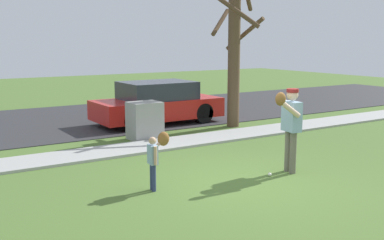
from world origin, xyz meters
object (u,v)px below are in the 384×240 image
baseball (270,174)px  parked_hatchback_red (157,103)px  utility_cabinet (145,121)px  street_tree_near (234,50)px  person_adult (290,121)px  person_child (156,153)px

baseball → parked_hatchback_red: 6.48m
utility_cabinet → street_tree_near: (3.16, 0.23, 1.83)m
person_adult → street_tree_near: bearing=-106.4°
baseball → parked_hatchback_red: parked_hatchback_red is taller
street_tree_near → parked_hatchback_red: street_tree_near is taller
baseball → utility_cabinet: 4.52m
utility_cabinet → street_tree_near: bearing=4.1°
person_adult → parked_hatchback_red: (0.45, 6.38, -0.40)m
person_child → utility_cabinet: (1.80, 4.00, -0.16)m
baseball → street_tree_near: street_tree_near is taller
parked_hatchback_red → utility_cabinet: bearing=53.4°
person_child → utility_cabinet: 4.39m
person_adult → parked_hatchback_red: 6.41m
person_child → parked_hatchback_red: parked_hatchback_red is taller
street_tree_near → person_child: bearing=-139.6°
baseball → parked_hatchback_red: size_ratio=0.02×
utility_cabinet → street_tree_near: 3.66m
person_adult → parked_hatchback_red: person_adult is taller
person_child → street_tree_near: (4.97, 4.23, 1.67)m
person_child → utility_cabinet: size_ratio=1.01×
person_adult → person_child: (-2.77, 0.48, -0.40)m
utility_cabinet → parked_hatchback_red: size_ratio=0.25×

